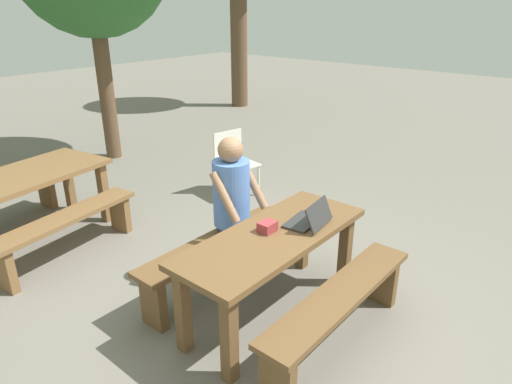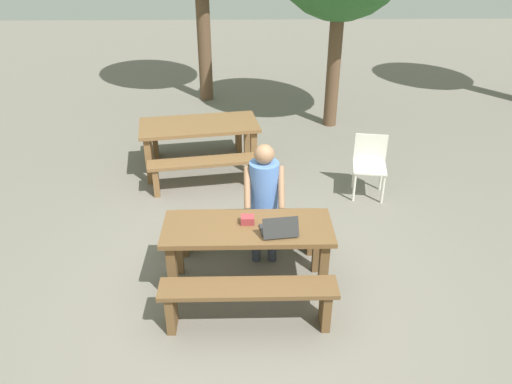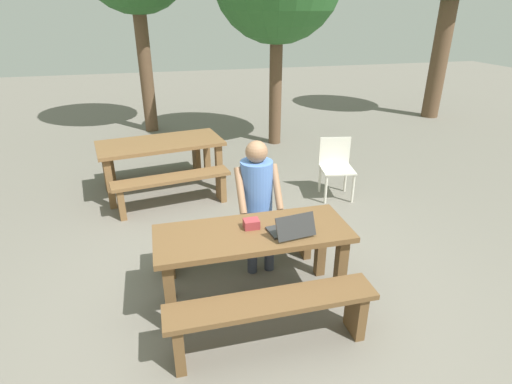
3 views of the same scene
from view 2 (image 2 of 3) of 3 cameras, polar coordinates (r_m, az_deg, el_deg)
ground_plane at (r=5.42m, az=-0.90°, el=-10.44°), size 30.00×30.00×0.00m
picnic_table_front at (r=5.05m, az=-0.95°, el=-5.16°), size 1.70×0.65×0.73m
bench_near at (r=4.72m, az=-0.87°, el=-11.87°), size 1.65×0.30×0.48m
bench_far at (r=5.70m, az=-0.97°, el=-3.79°), size 1.65×0.30×0.48m
laptop at (r=4.86m, az=2.64°, el=-4.15°), size 0.38×0.33×0.21m
small_pouch at (r=5.01m, az=-1.02°, el=-3.17°), size 0.13×0.11×0.08m
person_seated at (r=5.44m, az=0.93°, el=-0.03°), size 0.43×0.42×1.35m
plastic_chair at (r=7.04m, az=12.81°, el=3.19°), size 0.51×0.51×0.83m
picnic_table_mid at (r=7.48m, az=-6.48°, el=6.91°), size 1.83×1.08×0.75m
bench_mid_south at (r=7.03m, az=-5.92°, el=2.72°), size 1.58×0.54×0.46m
bench_mid_north at (r=8.19m, az=-6.73°, el=6.64°), size 1.58×0.54×0.46m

